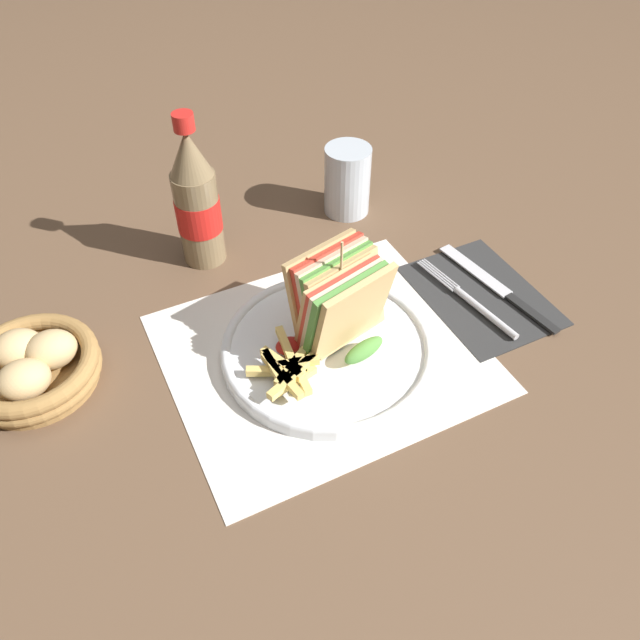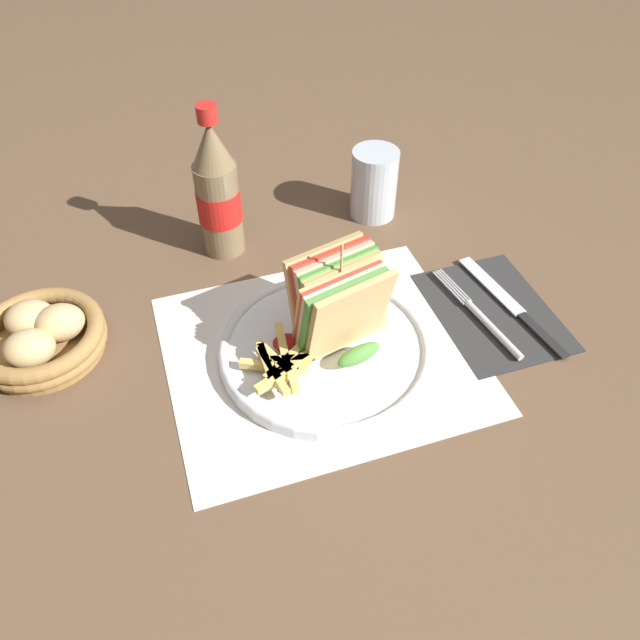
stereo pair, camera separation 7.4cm
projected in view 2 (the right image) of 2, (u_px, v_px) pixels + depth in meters
ground_plane at (343, 362)px, 0.75m from camera, size 4.00×4.00×0.00m
placemat at (321, 353)px, 0.76m from camera, size 0.37×0.32×0.00m
plate_main at (325, 349)px, 0.75m from camera, size 0.26×0.26×0.02m
club_sandwich at (341, 304)px, 0.72m from camera, size 0.12×0.12×0.14m
fries_pile at (281, 364)px, 0.71m from camera, size 0.08×0.11×0.02m
ketchup_blob at (286, 342)px, 0.74m from camera, size 0.03×0.03×0.01m
napkin at (493, 311)px, 0.81m from camera, size 0.15×0.20×0.00m
fork at (484, 320)px, 0.79m from camera, size 0.04×0.18×0.01m
knife at (512, 305)px, 0.81m from camera, size 0.04×0.21×0.00m
coke_bottle_near at (218, 193)px, 0.84m from camera, size 0.06×0.06×0.22m
glass_near at (374, 187)px, 0.93m from camera, size 0.07×0.07×0.11m
bread_basket at (40, 337)px, 0.74m from camera, size 0.15×0.15×0.06m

